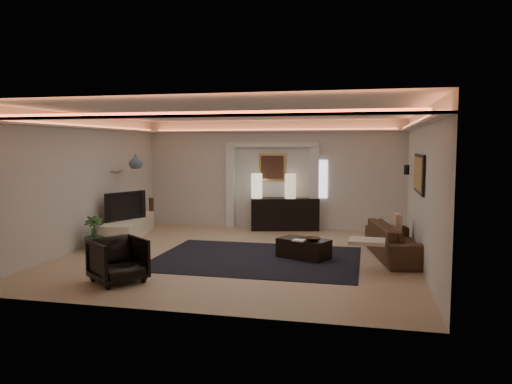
% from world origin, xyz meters
% --- Properties ---
extents(floor, '(7.00, 7.00, 0.00)m').
position_xyz_m(floor, '(0.00, 0.00, 0.00)').
color(floor, tan).
rests_on(floor, ground).
extents(ceiling, '(7.00, 7.00, 0.00)m').
position_xyz_m(ceiling, '(0.00, 0.00, 2.90)').
color(ceiling, white).
rests_on(ceiling, ground).
extents(wall_back, '(7.00, 0.00, 7.00)m').
position_xyz_m(wall_back, '(0.00, 3.50, 1.45)').
color(wall_back, beige).
rests_on(wall_back, ground).
extents(wall_front, '(7.00, 0.00, 7.00)m').
position_xyz_m(wall_front, '(0.00, -3.50, 1.45)').
color(wall_front, beige).
rests_on(wall_front, ground).
extents(wall_left, '(0.00, 7.00, 7.00)m').
position_xyz_m(wall_left, '(-3.50, 0.00, 1.45)').
color(wall_left, beige).
rests_on(wall_left, ground).
extents(wall_right, '(0.00, 7.00, 7.00)m').
position_xyz_m(wall_right, '(3.50, 0.00, 1.45)').
color(wall_right, beige).
rests_on(wall_right, ground).
extents(cove_soffit, '(7.00, 7.00, 0.04)m').
position_xyz_m(cove_soffit, '(0.00, 0.00, 2.62)').
color(cove_soffit, silver).
rests_on(cove_soffit, ceiling).
extents(daylight_slit, '(0.25, 0.03, 1.00)m').
position_xyz_m(daylight_slit, '(1.35, 3.48, 1.35)').
color(daylight_slit, white).
rests_on(daylight_slit, wall_back).
extents(area_rug, '(4.00, 3.00, 0.01)m').
position_xyz_m(area_rug, '(0.40, -0.20, 0.01)').
color(area_rug, black).
rests_on(area_rug, ground).
extents(pilaster_left, '(0.22, 0.20, 2.20)m').
position_xyz_m(pilaster_left, '(-1.15, 3.40, 1.10)').
color(pilaster_left, silver).
rests_on(pilaster_left, ground).
extents(pilaster_right, '(0.22, 0.20, 2.20)m').
position_xyz_m(pilaster_right, '(1.15, 3.40, 1.10)').
color(pilaster_right, silver).
rests_on(pilaster_right, ground).
extents(alcove_header, '(2.52, 0.20, 0.12)m').
position_xyz_m(alcove_header, '(0.00, 3.40, 2.25)').
color(alcove_header, silver).
rests_on(alcove_header, wall_back).
extents(painting_frame, '(0.74, 0.04, 0.74)m').
position_xyz_m(painting_frame, '(0.00, 3.47, 1.65)').
color(painting_frame, tan).
rests_on(painting_frame, wall_back).
extents(painting_canvas, '(0.62, 0.02, 0.62)m').
position_xyz_m(painting_canvas, '(0.00, 3.44, 1.65)').
color(painting_canvas, '#4C2D1E').
rests_on(painting_canvas, wall_back).
extents(art_panel_frame, '(0.04, 1.64, 0.74)m').
position_xyz_m(art_panel_frame, '(3.47, 0.30, 1.70)').
color(art_panel_frame, black).
rests_on(art_panel_frame, wall_right).
extents(art_panel_gold, '(0.02, 1.50, 0.62)m').
position_xyz_m(art_panel_gold, '(3.44, 0.30, 1.70)').
color(art_panel_gold, tan).
rests_on(art_panel_gold, wall_right).
extents(wall_sconce, '(0.12, 0.12, 0.22)m').
position_xyz_m(wall_sconce, '(3.38, 2.20, 1.68)').
color(wall_sconce, black).
rests_on(wall_sconce, wall_right).
extents(wall_niche, '(0.10, 0.55, 0.04)m').
position_xyz_m(wall_niche, '(-3.44, 1.40, 1.65)').
color(wall_niche, silver).
rests_on(wall_niche, wall_left).
extents(console, '(1.86, 0.96, 0.89)m').
position_xyz_m(console, '(0.38, 3.25, 0.40)').
color(console, black).
rests_on(console, ground).
extents(lamp_left, '(0.36, 0.36, 0.65)m').
position_xyz_m(lamp_left, '(-0.35, 3.11, 1.09)').
color(lamp_left, '#FEF5CA').
rests_on(lamp_left, console).
extents(lamp_right, '(0.37, 0.37, 0.65)m').
position_xyz_m(lamp_right, '(0.53, 3.25, 1.09)').
color(lamp_right, beige).
rests_on(lamp_right, console).
extents(media_ledge, '(1.30, 2.81, 0.51)m').
position_xyz_m(media_ledge, '(-3.15, 1.34, 0.23)').
color(media_ledge, beige).
rests_on(media_ledge, ground).
extents(tv, '(1.13, 0.60, 0.67)m').
position_xyz_m(tv, '(-3.15, 1.04, 0.78)').
color(tv, black).
rests_on(tv, media_ledge).
extents(figurine, '(0.15, 0.15, 0.35)m').
position_xyz_m(figurine, '(-3.15, 2.63, 0.64)').
color(figurine, '#43311E').
rests_on(figurine, media_ledge).
extents(ginger_jar, '(0.43, 0.43, 0.34)m').
position_xyz_m(ginger_jar, '(-2.99, 1.45, 1.84)').
color(ginger_jar, slate).
rests_on(ginger_jar, wall_niche).
extents(plant, '(0.56, 0.56, 0.75)m').
position_xyz_m(plant, '(-3.15, -0.24, 0.37)').
color(plant, '#2E5124').
rests_on(plant, ground).
extents(sofa, '(2.45, 1.34, 0.68)m').
position_xyz_m(sofa, '(3.15, 0.50, 0.34)').
color(sofa, '#3F2613').
rests_on(sofa, ground).
extents(throw_blanket, '(0.65, 0.54, 0.07)m').
position_xyz_m(throw_blanket, '(2.52, -0.77, 0.55)').
color(throw_blanket, white).
rests_on(throw_blanket, sofa).
extents(throw_pillow, '(0.20, 0.44, 0.43)m').
position_xyz_m(throw_pillow, '(3.15, 1.42, 0.55)').
color(throw_pillow, tan).
rests_on(throw_pillow, sofa).
extents(coffee_table, '(1.13, 0.90, 0.37)m').
position_xyz_m(coffee_table, '(1.30, 0.04, 0.20)').
color(coffee_table, black).
rests_on(coffee_table, ground).
extents(bowl, '(0.38, 0.38, 0.07)m').
position_xyz_m(bowl, '(1.50, -0.13, 0.45)').
color(bowl, '#3B2C1B').
rests_on(bowl, coffee_table).
extents(magazine, '(0.28, 0.24, 0.03)m').
position_xyz_m(magazine, '(1.24, -0.21, 0.42)').
color(magazine, white).
rests_on(magazine, coffee_table).
extents(armchair, '(1.11, 1.11, 0.73)m').
position_xyz_m(armchair, '(-1.45, -2.35, 0.37)').
color(armchair, '#352C1E').
rests_on(armchair, ground).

